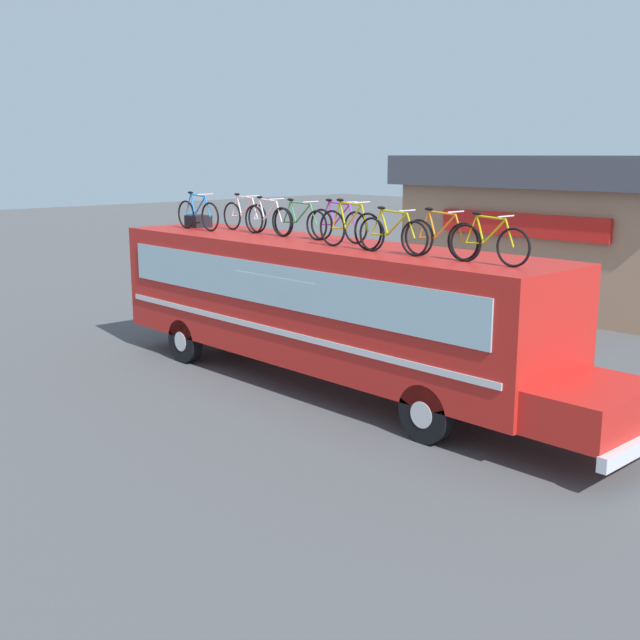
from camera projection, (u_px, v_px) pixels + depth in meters
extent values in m
plane|color=#4C4C4F|center=(318.00, 384.00, 17.34)|extent=(120.00, 120.00, 0.00)
cube|color=red|center=(318.00, 300.00, 16.96)|extent=(11.46, 2.41, 2.46)
cube|color=red|center=(595.00, 408.00, 12.54)|extent=(1.38, 2.22, 0.71)
cube|color=#99B7C6|center=(274.00, 285.00, 16.05)|extent=(10.55, 0.04, 0.85)
cube|color=#99B7C6|center=(359.00, 273.00, 17.68)|extent=(10.55, 0.04, 0.85)
cube|color=silver|center=(275.00, 331.00, 16.24)|extent=(11.01, 0.03, 0.12)
cube|color=silver|center=(358.00, 315.00, 17.88)|extent=(11.01, 0.03, 0.12)
cube|color=silver|center=(639.00, 446.00, 12.09)|extent=(0.16, 2.29, 0.24)
cylinder|color=black|center=(426.00, 413.00, 13.73)|extent=(1.05, 0.28, 1.05)
cylinder|color=silver|center=(426.00, 413.00, 13.73)|extent=(0.47, 0.30, 0.47)
cylinder|color=black|center=(498.00, 389.00, 15.15)|extent=(1.05, 0.28, 1.05)
cylinder|color=silver|center=(498.00, 389.00, 15.15)|extent=(0.47, 0.30, 0.47)
cylinder|color=black|center=(185.00, 341.00, 19.07)|extent=(1.05, 0.28, 1.05)
cylinder|color=silver|center=(185.00, 341.00, 19.07)|extent=(0.47, 0.30, 0.47)
cylinder|color=black|center=(255.00, 328.00, 20.49)|extent=(1.05, 0.28, 1.05)
cylinder|color=silver|center=(255.00, 328.00, 20.49)|extent=(0.47, 0.30, 0.47)
cube|color=black|center=(198.00, 221.00, 20.15)|extent=(0.54, 0.49, 0.29)
torus|color=black|center=(186.00, 215.00, 19.67)|extent=(0.70, 0.04, 0.70)
torus|color=black|center=(210.00, 217.00, 18.94)|extent=(0.70, 0.04, 0.70)
cylinder|color=#197FDB|center=(193.00, 204.00, 19.40)|extent=(0.20, 0.04, 0.50)
cylinder|color=#197FDB|center=(200.00, 206.00, 19.18)|extent=(0.47, 0.04, 0.48)
cylinder|color=#197FDB|center=(198.00, 195.00, 19.19)|extent=(0.61, 0.04, 0.07)
cylinder|color=#197FDB|center=(191.00, 215.00, 19.53)|extent=(0.39, 0.03, 0.05)
cylinder|color=#197FDB|center=(188.00, 204.00, 19.54)|extent=(0.25, 0.03, 0.52)
cylinder|color=#197FDB|center=(208.00, 207.00, 18.96)|extent=(0.21, 0.03, 0.48)
cylinder|color=silver|center=(205.00, 194.00, 18.96)|extent=(0.03, 0.44, 0.03)
ellipsoid|color=black|center=(191.00, 193.00, 19.40)|extent=(0.20, 0.08, 0.06)
torus|color=black|center=(232.00, 216.00, 19.34)|extent=(0.68, 0.04, 0.68)
torus|color=black|center=(257.00, 218.00, 18.63)|extent=(0.68, 0.04, 0.68)
cylinder|color=white|center=(239.00, 206.00, 19.07)|extent=(0.19, 0.04, 0.48)
cylinder|color=white|center=(247.00, 207.00, 18.87)|extent=(0.46, 0.04, 0.46)
cylinder|color=white|center=(245.00, 197.00, 18.87)|extent=(0.59, 0.04, 0.07)
cylinder|color=white|center=(237.00, 216.00, 19.20)|extent=(0.38, 0.03, 0.05)
cylinder|color=white|center=(235.00, 206.00, 19.21)|extent=(0.24, 0.03, 0.50)
cylinder|color=white|center=(255.00, 208.00, 18.65)|extent=(0.21, 0.03, 0.47)
cylinder|color=silver|center=(252.00, 196.00, 18.66)|extent=(0.03, 0.44, 0.03)
ellipsoid|color=black|center=(237.00, 194.00, 19.07)|extent=(0.20, 0.08, 0.06)
torus|color=black|center=(254.00, 219.00, 18.47)|extent=(0.66, 0.04, 0.66)
torus|color=black|center=(282.00, 222.00, 17.75)|extent=(0.66, 0.04, 0.66)
cylinder|color=white|center=(262.00, 209.00, 18.20)|extent=(0.19, 0.04, 0.47)
cylinder|color=white|center=(270.00, 210.00, 17.99)|extent=(0.46, 0.04, 0.45)
cylinder|color=white|center=(268.00, 200.00, 18.00)|extent=(0.60, 0.04, 0.07)
cylinder|color=white|center=(259.00, 219.00, 18.33)|extent=(0.38, 0.03, 0.05)
cylinder|color=white|center=(257.00, 209.00, 18.34)|extent=(0.25, 0.03, 0.49)
cylinder|color=white|center=(279.00, 212.00, 17.77)|extent=(0.21, 0.03, 0.46)
cylinder|color=silver|center=(276.00, 199.00, 17.78)|extent=(0.03, 0.44, 0.03)
ellipsoid|color=black|center=(260.00, 197.00, 18.20)|extent=(0.20, 0.08, 0.06)
torus|color=black|center=(284.00, 222.00, 17.77)|extent=(0.65, 0.04, 0.65)
torus|color=black|center=(317.00, 225.00, 16.99)|extent=(0.65, 0.04, 0.65)
cylinder|color=green|center=(293.00, 212.00, 17.49)|extent=(0.21, 0.04, 0.46)
cylinder|color=green|center=(303.00, 213.00, 17.26)|extent=(0.50, 0.04, 0.44)
cylinder|color=green|center=(300.00, 203.00, 17.27)|extent=(0.65, 0.04, 0.07)
cylinder|color=green|center=(290.00, 222.00, 17.62)|extent=(0.41, 0.03, 0.05)
cylinder|color=green|center=(287.00, 212.00, 17.64)|extent=(0.27, 0.03, 0.48)
cylinder|color=green|center=(314.00, 215.00, 17.02)|extent=(0.23, 0.03, 0.45)
cylinder|color=silver|center=(310.00, 202.00, 17.03)|extent=(0.03, 0.44, 0.03)
ellipsoid|color=black|center=(291.00, 200.00, 17.50)|extent=(0.20, 0.08, 0.06)
torus|color=black|center=(322.00, 224.00, 17.05)|extent=(0.67, 0.04, 0.67)
torus|color=black|center=(356.00, 228.00, 16.32)|extent=(0.67, 0.04, 0.67)
cylinder|color=purple|center=(332.00, 213.00, 16.78)|extent=(0.20, 0.04, 0.48)
cylinder|color=purple|center=(342.00, 215.00, 16.56)|extent=(0.48, 0.04, 0.46)
cylinder|color=purple|center=(339.00, 203.00, 16.57)|extent=(0.62, 0.04, 0.07)
cylinder|color=purple|center=(328.00, 224.00, 16.91)|extent=(0.39, 0.03, 0.05)
cylinder|color=purple|center=(325.00, 213.00, 16.92)|extent=(0.25, 0.03, 0.50)
cylinder|color=purple|center=(353.00, 216.00, 16.34)|extent=(0.21, 0.03, 0.47)
cylinder|color=silver|center=(349.00, 202.00, 16.35)|extent=(0.03, 0.44, 0.03)
ellipsoid|color=black|center=(329.00, 200.00, 16.78)|extent=(0.20, 0.08, 0.06)
torus|color=black|center=(332.00, 228.00, 15.89)|extent=(0.73, 0.04, 0.73)
torus|color=black|center=(368.00, 232.00, 15.19)|extent=(0.73, 0.04, 0.73)
cylinder|color=#B2B20C|center=(343.00, 215.00, 15.62)|extent=(0.19, 0.04, 0.52)
cylinder|color=#B2B20C|center=(353.00, 217.00, 15.42)|extent=(0.46, 0.04, 0.50)
cylinder|color=#B2B20C|center=(351.00, 204.00, 15.42)|extent=(0.59, 0.04, 0.07)
cylinder|color=#B2B20C|center=(339.00, 228.00, 15.75)|extent=(0.37, 0.03, 0.05)
cylinder|color=#B2B20C|center=(336.00, 215.00, 15.76)|extent=(0.24, 0.03, 0.54)
cylinder|color=#B2B20C|center=(365.00, 218.00, 15.20)|extent=(0.21, 0.03, 0.51)
cylinder|color=silver|center=(362.00, 202.00, 15.20)|extent=(0.03, 0.44, 0.03)
ellipsoid|color=black|center=(340.00, 200.00, 15.62)|extent=(0.20, 0.08, 0.06)
torus|color=black|center=(372.00, 234.00, 15.07)|extent=(0.65, 0.04, 0.65)
torus|color=black|center=(415.00, 238.00, 14.31)|extent=(0.65, 0.04, 0.65)
cylinder|color=#B2B20C|center=(384.00, 222.00, 14.79)|extent=(0.20, 0.04, 0.46)
cylinder|color=#B2B20C|center=(397.00, 224.00, 14.57)|extent=(0.49, 0.04, 0.45)
cylinder|color=#B2B20C|center=(394.00, 212.00, 14.58)|extent=(0.63, 0.04, 0.07)
cylinder|color=#B2B20C|center=(380.00, 234.00, 14.92)|extent=(0.40, 0.03, 0.05)
cylinder|color=#B2B20C|center=(377.00, 222.00, 14.94)|extent=(0.26, 0.03, 0.48)
cylinder|color=#B2B20C|center=(411.00, 226.00, 14.33)|extent=(0.22, 0.03, 0.45)
cylinder|color=silver|center=(407.00, 211.00, 14.35)|extent=(0.03, 0.44, 0.03)
ellipsoid|color=black|center=(381.00, 208.00, 14.80)|extent=(0.20, 0.08, 0.06)
torus|color=black|center=(419.00, 237.00, 14.40)|extent=(0.67, 0.04, 0.67)
torus|color=black|center=(463.00, 242.00, 13.70)|extent=(0.67, 0.04, 0.67)
cylinder|color=orange|center=(432.00, 225.00, 14.14)|extent=(0.19, 0.04, 0.48)
cylinder|color=orange|center=(445.00, 226.00, 13.93)|extent=(0.46, 0.04, 0.46)
cylinder|color=orange|center=(442.00, 213.00, 13.94)|extent=(0.59, 0.04, 0.07)
cylinder|color=orange|center=(427.00, 238.00, 14.27)|extent=(0.38, 0.03, 0.05)
cylinder|color=orange|center=(424.00, 224.00, 14.27)|extent=(0.24, 0.03, 0.50)
cylinder|color=orange|center=(459.00, 228.00, 13.71)|extent=(0.21, 0.03, 0.46)
cylinder|color=silver|center=(456.00, 212.00, 13.72)|extent=(0.03, 0.44, 0.03)
ellipsoid|color=black|center=(429.00, 209.00, 14.14)|extent=(0.20, 0.08, 0.06)
torus|color=black|center=(466.00, 243.00, 13.60)|extent=(0.65, 0.04, 0.65)
torus|color=black|center=(513.00, 247.00, 12.92)|extent=(0.65, 0.04, 0.65)
cylinder|color=#B2B20C|center=(480.00, 229.00, 13.34)|extent=(0.19, 0.04, 0.46)
cylinder|color=#B2B20C|center=(494.00, 232.00, 13.14)|extent=(0.45, 0.04, 0.45)
cylinder|color=#B2B20C|center=(491.00, 218.00, 13.15)|extent=(0.57, 0.04, 0.07)
cylinder|color=#B2B20C|center=(474.00, 243.00, 13.47)|extent=(0.36, 0.03, 0.05)
cylinder|color=#B2B20C|center=(471.00, 229.00, 13.48)|extent=(0.24, 0.03, 0.48)
cylinder|color=#B2B20C|center=(510.00, 233.00, 12.93)|extent=(0.20, 0.03, 0.45)
cylinder|color=silver|center=(506.00, 216.00, 12.94)|extent=(0.03, 0.44, 0.03)
ellipsoid|color=black|center=(477.00, 213.00, 13.34)|extent=(0.20, 0.08, 0.06)
cube|color=tan|center=(596.00, 242.00, 27.40)|extent=(9.70, 9.25, 3.90)
cube|color=#4C4C56|center=(602.00, 170.00, 26.90)|extent=(10.48, 9.99, 0.97)
cube|color=red|center=(521.00, 225.00, 24.07)|extent=(5.82, 0.16, 0.70)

